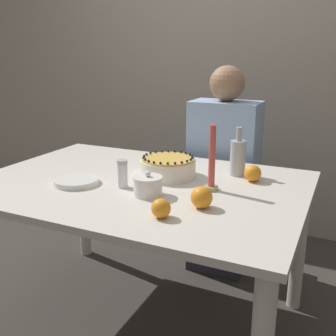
% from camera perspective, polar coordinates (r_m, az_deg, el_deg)
% --- Properties ---
extents(ground_plane, '(12.00, 12.00, 0.00)m').
position_cam_1_polar(ground_plane, '(2.16, -3.86, -21.21)').
color(ground_plane, '#3D3833').
extents(wall_behind, '(8.00, 0.05, 2.60)m').
position_cam_1_polar(wall_behind, '(3.01, 9.12, 15.92)').
color(wall_behind, '#ADA393').
rests_on(wall_behind, ground_plane).
extents(dining_table, '(1.48, 1.04, 0.75)m').
position_cam_1_polar(dining_table, '(1.83, -4.25, -5.02)').
color(dining_table, beige).
rests_on(dining_table, ground_plane).
extents(cake, '(0.26, 0.26, 0.10)m').
position_cam_1_polar(cake, '(1.86, -0.00, 0.12)').
color(cake, white).
rests_on(cake, dining_table).
extents(sugar_bowl, '(0.12, 0.12, 0.10)m').
position_cam_1_polar(sugar_bowl, '(1.62, -2.93, -2.59)').
color(sugar_bowl, white).
rests_on(sugar_bowl, dining_table).
extents(sugar_shaker, '(0.05, 0.05, 0.12)m').
position_cam_1_polar(sugar_shaker, '(1.72, -6.62, -0.80)').
color(sugar_shaker, white).
rests_on(sugar_shaker, dining_table).
extents(plate_stack, '(0.20, 0.20, 0.02)m').
position_cam_1_polar(plate_stack, '(1.81, -13.15, -1.87)').
color(plate_stack, white).
rests_on(plate_stack, dining_table).
extents(candle, '(0.06, 0.06, 0.28)m').
position_cam_1_polar(candle, '(1.66, 6.38, 0.56)').
color(candle, tan).
rests_on(candle, dining_table).
extents(bottle, '(0.07, 0.07, 0.23)m').
position_cam_1_polar(bottle, '(1.90, 10.10, 1.58)').
color(bottle, '#B2B7BC').
rests_on(bottle, dining_table).
extents(orange_fruit_0, '(0.08, 0.08, 0.08)m').
position_cam_1_polar(orange_fruit_0, '(1.49, 4.90, -4.27)').
color(orange_fruit_0, orange).
rests_on(orange_fruit_0, dining_table).
extents(orange_fruit_1, '(0.07, 0.07, 0.07)m').
position_cam_1_polar(orange_fruit_1, '(1.40, -1.02, -5.86)').
color(orange_fruit_1, orange).
rests_on(orange_fruit_1, dining_table).
extents(orange_fruit_2, '(0.08, 0.08, 0.08)m').
position_cam_1_polar(orange_fruit_2, '(1.83, 12.20, -0.74)').
color(orange_fruit_2, orange).
rests_on(orange_fruit_2, dining_table).
extents(person_man_blue_shirt, '(0.40, 0.34, 1.25)m').
position_cam_1_polar(person_man_blue_shirt, '(2.43, 7.98, -2.28)').
color(person_man_blue_shirt, '#2D2D38').
rests_on(person_man_blue_shirt, ground_plane).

